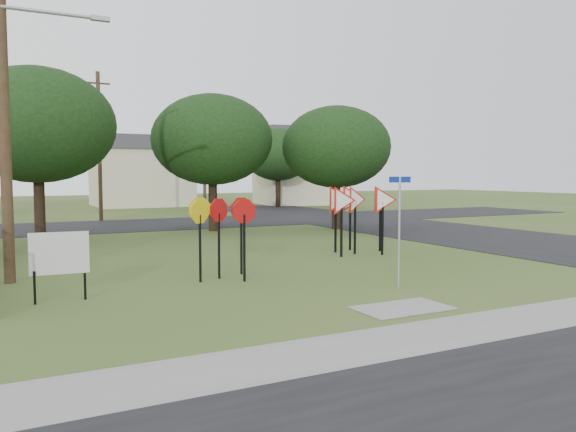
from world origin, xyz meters
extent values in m
plane|color=#374F1D|center=(0.00, 0.00, 0.00)|extent=(140.00, 140.00, 0.00)
cube|color=gray|center=(0.00, -4.20, 0.01)|extent=(30.00, 1.60, 0.02)
cube|color=#374F1D|center=(0.00, -5.40, 0.01)|extent=(30.00, 0.80, 0.02)
cube|color=black|center=(12.00, 10.00, 0.01)|extent=(8.00, 50.00, 0.02)
cube|color=black|center=(0.00, 20.00, 0.01)|extent=(60.00, 8.00, 0.02)
cube|color=gray|center=(0.00, -2.40, 0.01)|extent=(2.00, 1.20, 0.02)
cylinder|color=#9EA2A7|center=(1.28, -0.64, 1.38)|extent=(0.06, 0.06, 2.77)
cube|color=navy|center=(1.28, -0.64, 2.69)|extent=(0.56, 0.14, 0.15)
cube|color=black|center=(-2.24, 2.62, 0.89)|extent=(0.05, 0.05, 1.77)
cube|color=black|center=(-1.44, 2.97, 0.89)|extent=(0.05, 0.05, 1.77)
cube|color=black|center=(-1.79, 1.91, 0.89)|extent=(0.05, 0.05, 1.77)
cube|color=black|center=(-2.86, 2.35, 0.89)|extent=(0.05, 0.05, 1.77)
cube|color=black|center=(-2.50, 3.42, 0.89)|extent=(0.05, 0.05, 1.77)
cube|color=black|center=(2.87, 4.48, 0.94)|extent=(0.06, 0.06, 1.88)
cube|color=black|center=(3.71, 4.89, 0.94)|extent=(0.06, 0.06, 1.88)
cube|color=black|center=(4.44, 4.27, 0.94)|extent=(0.06, 0.06, 1.88)
cube|color=black|center=(3.29, 5.52, 0.94)|extent=(0.06, 0.06, 1.88)
cube|color=black|center=(4.13, 5.84, 0.94)|extent=(0.06, 0.06, 1.88)
cube|color=black|center=(4.96, 5.10, 0.94)|extent=(0.06, 0.06, 1.88)
cube|color=black|center=(-6.86, 1.57, 0.36)|extent=(0.05, 0.05, 0.73)
cube|color=black|center=(-5.82, 1.57, 0.36)|extent=(0.05, 0.05, 0.73)
cube|color=beige|center=(-6.34, 1.57, 1.09)|extent=(1.24, 0.12, 0.93)
cylinder|color=#493622|center=(-7.30, 4.50, 5.00)|extent=(0.28, 0.28, 10.00)
cylinder|color=#9EA2A7|center=(-6.10, 4.40, 7.00)|extent=(2.40, 0.10, 0.10)
cube|color=#9EA2A7|center=(-4.90, 4.40, 7.00)|extent=(0.50, 0.18, 0.12)
cylinder|color=#493622|center=(-2.00, 24.00, 4.50)|extent=(0.24, 0.24, 9.00)
cube|color=#493622|center=(-2.00, 24.00, 8.30)|extent=(1.40, 0.10, 0.10)
cylinder|color=#493622|center=(6.00, 28.00, 4.25)|extent=(0.24, 0.24, 8.50)
cube|color=#493622|center=(6.00, 28.00, 7.80)|extent=(1.40, 0.10, 0.10)
cube|color=beige|center=(4.00, 40.00, 2.50)|extent=(8.00, 8.00, 5.00)
cube|color=#414146|center=(4.00, 40.00, 5.60)|extent=(8.40, 8.40, 1.20)
cube|color=beige|center=(18.00, 36.00, 3.00)|extent=(7.91, 7.91, 6.00)
cube|color=#414146|center=(18.00, 36.00, 6.60)|extent=(8.30, 8.30, 1.20)
cylinder|color=black|center=(-6.00, 14.00, 1.31)|extent=(0.44, 0.44, 2.62)
ellipsoid|color=black|center=(-6.00, 14.00, 4.87)|extent=(6.40, 6.40, 4.80)
cylinder|color=black|center=(2.00, 15.00, 1.22)|extent=(0.44, 0.44, 2.45)
ellipsoid|color=black|center=(2.00, 15.00, 4.55)|extent=(6.00, 6.00, 4.50)
cylinder|color=black|center=(8.00, 13.00, 1.14)|extent=(0.44, 0.44, 2.27)
ellipsoid|color=black|center=(8.00, 13.00, 4.23)|extent=(5.60, 5.60, 4.20)
cylinder|color=black|center=(14.00, 32.00, 1.22)|extent=(0.44, 0.44, 2.45)
ellipsoid|color=black|center=(14.00, 32.00, 4.55)|extent=(6.00, 6.00, 4.50)
camera|label=1|loc=(-7.46, -11.62, 2.81)|focal=35.00mm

